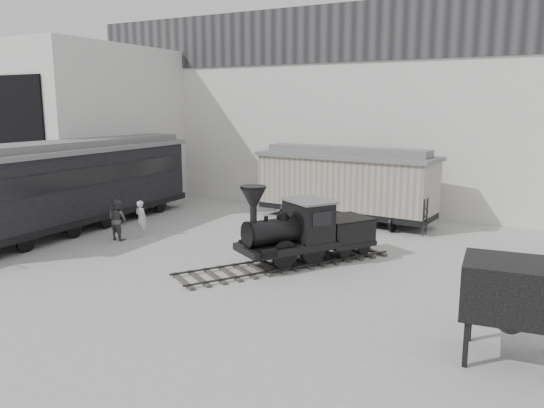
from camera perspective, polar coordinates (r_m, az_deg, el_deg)
The scene contains 9 objects.
ground at distance 17.45m, azimuth -7.03°, elevation -8.73°, with size 90.00×90.00×0.00m, color #9E9E9B.
north_wall at distance 30.02m, azimuth 9.37°, elevation 10.05°, with size 34.00×2.51×11.00m.
west_pavilion at distance 33.55m, azimuth -18.17°, elevation 7.89°, with size 7.00×12.11×9.00m.
locomotive at distance 19.49m, azimuth 3.19°, elevation -3.28°, with size 6.11×7.96×2.95m.
boxcar at distance 26.75m, azimuth 7.84°, elevation 2.31°, with size 9.38×3.85×3.73m.
passenger_coach at distance 26.44m, azimuth -20.13°, elevation 2.05°, with size 3.71×14.54×3.86m.
visitor_a at distance 24.14m, azimuth -13.90°, elevation -1.54°, with size 0.59×0.39×1.63m, color silver.
visitor_b at distance 23.85m, azimuth -16.29°, elevation -1.63°, with size 0.86×0.67×1.77m, color #47484A.
coal_hopper at distance 13.20m, azimuth 24.43°, elevation -9.06°, with size 2.26×1.90×2.33m.
Camera 1 is at (9.43, -13.52, 5.73)m, focal length 35.00 mm.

